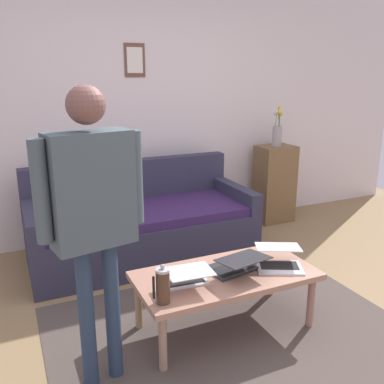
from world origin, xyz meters
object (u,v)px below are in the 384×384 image
laptop_left (279,260)px  laptop_right (186,277)px  coffee_table (225,279)px  person_standing (92,204)px  side_shelf (274,184)px  laptop_center (235,265)px  french_press (163,286)px  couch (141,226)px  flower_vase (277,132)px

laptop_left → laptop_right: 0.69m
laptop_left → coffee_table: bearing=-8.9°
coffee_table → person_standing: 1.14m
laptop_left → side_shelf: 2.14m
laptop_center → french_press: (0.58, 0.17, 0.06)m
couch → flower_vase: flower_vase is taller
laptop_center → side_shelf: size_ratio=0.46×
french_press → flower_vase: bearing=-138.3°
couch → laptop_center: size_ratio=4.99×
coffee_table → laptop_right: bearing=3.8°
side_shelf → laptop_left: bearing=55.6°
coffee_table → side_shelf: bearing=-133.1°
laptop_left → flower_vase: (-1.21, -1.76, 0.60)m
french_press → person_standing: size_ratio=0.15×
laptop_left → laptop_center: (0.32, -0.05, 0.00)m
laptop_right → flower_vase: (-1.90, -1.72, 0.60)m
laptop_center → side_shelf: 2.30m
couch → laptop_right: size_ratio=5.99×
couch → person_standing: 1.87m
french_press → flower_vase: flower_vase is taller
coffee_table → laptop_right: (0.30, 0.02, 0.09)m
french_press → side_shelf: side_shelf is taller
laptop_right → laptop_center: bearing=-177.8°
coffee_table → french_press: (0.52, 0.18, 0.15)m
side_shelf → person_standing: (2.48, 1.88, 0.61)m
laptop_right → side_shelf: side_shelf is taller
laptop_center → couch: bearing=-81.0°
side_shelf → flower_vase: bearing=84.6°
laptop_left → side_shelf: size_ratio=0.46×
side_shelf → flower_vase: size_ratio=1.95×
laptop_left → french_press: bearing=7.4°
laptop_center → side_shelf: (-1.53, -1.71, -0.01)m
couch → laptop_left: couch is taller
couch → coffee_table: couch is taller
laptop_left → side_shelf: side_shelf is taller
french_press → laptop_left: bearing=-172.6°
laptop_center → french_press: 0.61m
laptop_left → person_standing: (1.27, 0.11, 0.61)m
laptop_left → flower_vase: size_ratio=0.91×
coffee_table → flower_vase: 2.44m
couch → coffee_table: (-0.15, 1.37, 0.06)m
french_press → side_shelf: size_ratio=0.27×
person_standing → laptop_right: bearing=-165.6°
person_standing → coffee_table: bearing=-169.2°
coffee_table → laptop_right: 0.32m
coffee_table → flower_vase: (-1.60, -1.70, 0.69)m
laptop_right → side_shelf: 2.57m
laptop_left → french_press: 0.91m
couch → side_shelf: (-1.75, -0.33, 0.15)m
coffee_table → laptop_left: size_ratio=2.91×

